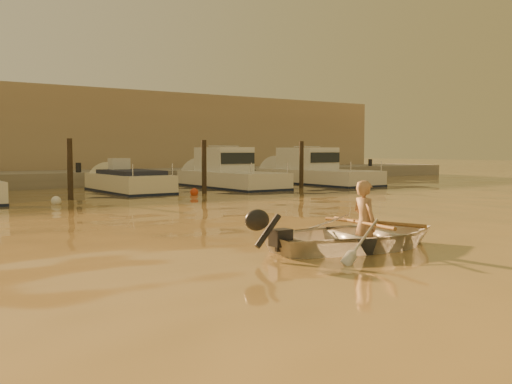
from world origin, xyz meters
TOP-DOWN VIEW (x-y plane):
  - ground_plane at (0.00, 0.00)m, footprint 160.00×160.00m
  - dinghy at (0.93, 1.76)m, footprint 3.43×2.67m
  - person at (1.03, 1.74)m, footprint 0.41×0.56m
  - outboard_motor at (-0.55, 1.97)m, footprint 0.95×0.52m
  - oar_port at (1.18, 1.72)m, footprint 0.21×2.10m
  - oar_starboard at (0.98, 1.75)m, footprint 0.71×2.02m
  - moored_boat_3 at (2.69, 16.00)m, footprint 1.89×5.53m
  - moored_boat_4 at (7.37, 16.00)m, footprint 2.18×6.75m
  - moored_boat_5 at (12.20, 16.00)m, footprint 2.31×7.72m
  - piling_2 at (-0.20, 13.80)m, footprint 0.18×0.18m
  - piling_3 at (4.80, 13.80)m, footprint 0.18×0.18m
  - piling_4 at (9.50, 13.80)m, footprint 0.18×0.18m
  - fender_c at (-1.04, 12.41)m, footprint 0.30×0.30m
  - fender_d at (4.07, 13.24)m, footprint 0.30×0.30m
  - fender_e at (7.30, 13.25)m, footprint 0.30×0.30m
  - quay at (0.00, 21.50)m, footprint 52.00×4.00m

SIDE VIEW (x-z plane):
  - ground_plane at x=0.00m, z-range 0.00..0.00m
  - fender_c at x=-1.04m, z-range -0.05..0.25m
  - fender_d at x=4.07m, z-range -0.05..0.25m
  - fender_e at x=7.30m, z-range -0.05..0.25m
  - quay at x=0.00m, z-range -0.35..0.65m
  - dinghy at x=0.93m, z-range -0.12..0.53m
  - moored_boat_3 at x=2.69m, z-range -0.25..0.70m
  - outboard_motor at x=-0.55m, z-range -0.07..0.63m
  - person at x=1.03m, z-range -0.30..1.12m
  - oar_port at x=1.18m, z-range 0.35..0.49m
  - oar_starboard at x=0.98m, z-range 0.35..0.49m
  - moored_boat_4 at x=7.37m, z-range -0.25..1.50m
  - moored_boat_5 at x=12.20m, z-range -0.25..1.50m
  - piling_2 at x=-0.20m, z-range -0.20..2.00m
  - piling_3 at x=4.80m, z-range -0.20..2.00m
  - piling_4 at x=9.50m, z-range -0.20..2.00m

